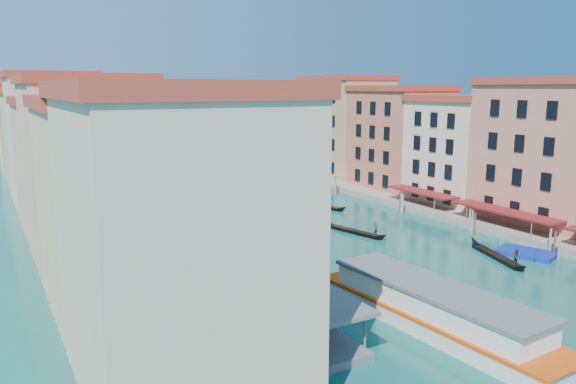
% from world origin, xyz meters
% --- Properties ---
extents(ground, '(400.00, 400.00, 0.00)m').
position_xyz_m(ground, '(0.00, 0.00, 0.00)').
color(ground, '#16625C').
rests_on(ground, ground).
extents(left_bank_palazzos, '(12.80, 128.40, 21.00)m').
position_xyz_m(left_bank_palazzos, '(-26.00, 64.68, 9.71)').
color(left_bank_palazzos, '#C0AA8C').
rests_on(left_bank_palazzos, ground).
extents(right_bank_palazzos, '(12.80, 128.40, 21.00)m').
position_xyz_m(right_bank_palazzos, '(30.00, 65.00, 9.75)').
color(right_bank_palazzos, '#AA453D').
rests_on(right_bank_palazzos, ground).
extents(quay, '(4.00, 140.00, 1.00)m').
position_xyz_m(quay, '(22.00, 65.00, 0.50)').
color(quay, gray).
rests_on(quay, ground).
extents(restaurant_awnings, '(3.20, 44.55, 3.12)m').
position_xyz_m(restaurant_awnings, '(22.19, 23.00, 2.99)').
color(restaurant_awnings, maroon).
rests_on(restaurant_awnings, ground).
extents(vaporetto_stop, '(5.40, 16.40, 3.65)m').
position_xyz_m(vaporetto_stop, '(-16.00, 12.00, 1.44)').
color(vaporetto_stop, slate).
rests_on(vaporetto_stop, ground).
extents(mooring_poles_right, '(1.44, 54.24, 3.20)m').
position_xyz_m(mooring_poles_right, '(19.10, 28.80, 1.30)').
color(mooring_poles_right, '#532E1C').
rests_on(mooring_poles_right, ground).
extents(mooring_poles_left, '(0.24, 8.24, 3.20)m').
position_xyz_m(mooring_poles_left, '(-18.50, 12.00, 1.30)').
color(mooring_poles_left, '#532E1C').
rests_on(mooring_poles_left, ground).
extents(vaporetto_near, '(6.84, 23.20, 3.40)m').
position_xyz_m(vaporetto_near, '(-6.00, 6.35, 1.53)').
color(vaporetto_near, silver).
rests_on(vaporetto_near, ground).
extents(vaporetto_far, '(15.30, 22.44, 3.38)m').
position_xyz_m(vaporetto_far, '(-4.53, 66.42, 1.52)').
color(vaporetto_far, white).
rests_on(vaporetto_far, ground).
extents(gondola_fore, '(3.53, 11.35, 2.29)m').
position_xyz_m(gondola_fore, '(5.47, 33.31, 0.39)').
color(gondola_fore, black).
rests_on(gondola_fore, ground).
extents(gondola_right, '(4.46, 11.34, 2.33)m').
position_xyz_m(gondola_right, '(12.89, 16.40, 0.44)').
color(gondola_right, black).
rests_on(gondola_right, ground).
extents(gondola_far, '(4.51, 11.27, 1.64)m').
position_xyz_m(gondola_far, '(9.95, 49.36, 0.34)').
color(gondola_far, black).
rests_on(gondola_far, ground).
extents(motorboat_mid, '(4.05, 7.38, 1.46)m').
position_xyz_m(motorboat_mid, '(-7.35, 46.61, 0.57)').
color(motorboat_mid, silver).
rests_on(motorboat_mid, ground).
extents(motorboat_far, '(5.21, 7.49, 1.50)m').
position_xyz_m(motorboat_far, '(0.15, 73.63, 0.58)').
color(motorboat_far, white).
rests_on(motorboat_far, ground).
extents(blue_dock, '(5.82, 6.97, 0.50)m').
position_xyz_m(blue_dock, '(16.84, 15.80, 0.25)').
color(blue_dock, '#0F2895').
rests_on(blue_dock, ground).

